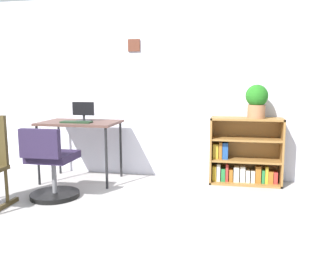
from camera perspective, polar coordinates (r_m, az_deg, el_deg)
ground_plane at (r=2.87m, az=-11.23°, el=-17.39°), size 6.24×6.24×0.00m
wall_back at (r=4.64m, az=-1.75°, el=7.45°), size 5.20×0.12×2.30m
desk at (r=4.51m, az=-14.00°, el=1.24°), size 0.94×0.61×0.75m
monitor at (r=4.53m, az=-13.47°, el=3.49°), size 0.28×0.20×0.24m
keyboard at (r=4.38m, az=-14.56°, el=1.96°), size 0.37×0.14×0.02m
office_chair at (r=3.95m, az=-18.35°, el=-5.18°), size 0.52×0.55×0.78m
bookshelf_low at (r=4.43m, az=12.15°, el=-3.22°), size 0.86×0.30×0.81m
potted_plant_on_shelf at (r=4.30m, az=14.12°, el=5.41°), size 0.26×0.26×0.40m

